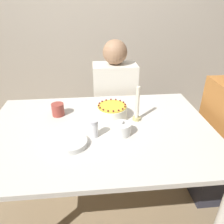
{
  "coord_description": "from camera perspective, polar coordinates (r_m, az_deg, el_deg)",
  "views": [
    {
      "loc": [
        -0.04,
        -1.21,
        1.54
      ],
      "look_at": [
        0.09,
        0.14,
        0.81
      ],
      "focal_mm": 35.0,
      "sensor_mm": 36.0,
      "label": 1
    }
  ],
  "objects": [
    {
      "name": "ground_plane",
      "position": [
        1.96,
        -2.53,
        -23.77
      ],
      "size": [
        12.0,
        12.0,
        0.0
      ],
      "primitive_type": "plane",
      "color": "#8C7556"
    },
    {
      "name": "wall_behind",
      "position": [
        2.62,
        -5.09,
        22.76
      ],
      "size": [
        8.0,
        0.05,
        2.6
      ],
      "color": "#ADA393",
      "rests_on": "ground_plane"
    },
    {
      "name": "dining_table",
      "position": [
        1.49,
        -3.06,
        -7.86
      ],
      "size": [
        1.49,
        1.02,
        0.77
      ],
      "color": "beige",
      "rests_on": "ground_plane"
    },
    {
      "name": "cake",
      "position": [
        1.54,
        -0.0,
        0.13
      ],
      "size": [
        0.21,
        0.21,
        0.1
      ],
      "color": "white",
      "rests_on": "dining_table"
    },
    {
      "name": "sugar_bowl",
      "position": [
        1.36,
        2.56,
        -4.42
      ],
      "size": [
        0.12,
        0.12,
        0.1
      ],
      "color": "silver",
      "rests_on": "dining_table"
    },
    {
      "name": "sugar_shaker",
      "position": [
        1.33,
        -4.87,
        -4.3
      ],
      "size": [
        0.06,
        0.06,
        0.11
      ],
      "color": "white",
      "rests_on": "dining_table"
    },
    {
      "name": "plate_stack",
      "position": [
        1.3,
        -10.68,
        -7.97
      ],
      "size": [
        0.19,
        0.19,
        0.03
      ],
      "color": "silver",
      "rests_on": "dining_table"
    },
    {
      "name": "candle",
      "position": [
        1.49,
        6.6,
        1.28
      ],
      "size": [
        0.06,
        0.06,
        0.25
      ],
      "color": "tan",
      "rests_on": "dining_table"
    },
    {
      "name": "cup",
      "position": [
        1.62,
        -13.94,
        0.63
      ],
      "size": [
        0.09,
        0.09,
        0.09
      ],
      "color": "#993D33",
      "rests_on": "dining_table"
    },
    {
      "name": "person_man_blue_shirt",
      "position": [
        2.18,
        0.69,
        0.5
      ],
      "size": [
        0.4,
        0.34,
        1.21
      ],
      "rotation": [
        0.0,
        0.0,
        3.14
      ],
      "color": "#595960",
      "rests_on": "ground_plane"
    },
    {
      "name": "person_woman_floral",
      "position": [
        1.92,
        26.54,
        -7.36
      ],
      "size": [
        0.34,
        0.4,
        1.2
      ],
      "rotation": [
        0.0,
        0.0,
        1.57
      ],
      "color": "#2D2D38",
      "rests_on": "ground_plane"
    }
  ]
}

